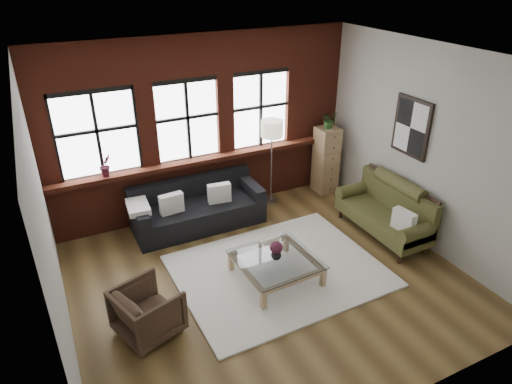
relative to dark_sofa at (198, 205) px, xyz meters
name	(u,v)px	position (x,y,z in m)	size (l,w,h in m)	color
floor	(268,278)	(0.40, -1.90, -0.41)	(5.50, 5.50, 0.00)	brown
ceiling	(271,59)	(0.40, -1.90, 2.79)	(5.50, 5.50, 0.00)	white
wall_back	(203,126)	(0.40, 0.60, 1.19)	(5.50, 5.50, 0.00)	#ABA99F
wall_front	(400,293)	(0.40, -4.40, 1.19)	(5.50, 5.50, 0.00)	#ABA99F
wall_left	(47,231)	(-2.35, -1.90, 1.19)	(5.00, 5.00, 0.00)	#ABA99F
wall_right	(424,148)	(3.15, -1.90, 1.19)	(5.00, 5.00, 0.00)	#ABA99F
brick_backwall	(204,127)	(0.40, 0.54, 1.19)	(5.50, 0.12, 3.20)	maroon
sill_ledge	(208,158)	(0.40, 0.45, 0.63)	(5.50, 0.30, 0.08)	maroon
window_left	(97,135)	(-1.40, 0.55, 1.34)	(1.38, 0.10, 1.50)	black
window_mid	(187,121)	(0.10, 0.55, 1.34)	(1.38, 0.10, 1.50)	black
window_right	(260,110)	(1.50, 0.55, 1.34)	(1.38, 0.10, 1.50)	black
wall_poster	(412,127)	(3.12, -1.60, 1.44)	(0.05, 0.74, 0.94)	black
shag_rug	(279,271)	(0.62, -1.83, -0.39)	(3.00, 2.36, 0.03)	silver
dark_sofa	(198,205)	(0.00, 0.00, 0.00)	(2.26, 0.91, 0.82)	black
pillow_a	(172,204)	(-0.48, -0.10, 0.19)	(0.40, 0.14, 0.34)	white
pillow_b	(219,193)	(0.38, -0.10, 0.19)	(0.40, 0.14, 0.34)	white
vintage_settee	(383,210)	(2.70, -1.68, 0.07)	(0.80, 1.81, 0.97)	#44441F
pillow_settee	(404,221)	(2.62, -2.24, 0.18)	(0.14, 0.38, 0.34)	white
armchair	(148,311)	(-1.45, -2.19, -0.07)	(0.72, 0.74, 0.67)	#39291C
coffee_table	(276,269)	(0.50, -1.96, -0.23)	(1.11, 1.11, 0.37)	#A58359
vase	(276,254)	(0.50, -1.96, 0.03)	(0.15, 0.15, 0.16)	#B2B2B2
flowers	(276,247)	(0.50, -1.96, 0.15)	(0.19, 0.19, 0.19)	#511B2F
drawer_chest	(326,160)	(2.78, 0.16, 0.26)	(0.41, 0.41, 1.33)	#A58359
potted_plant_top	(329,120)	(2.78, 0.16, 1.09)	(0.30, 0.26, 0.33)	#2D5923
floor_lamp	(271,159)	(1.57, 0.21, 0.49)	(0.40, 0.40, 1.80)	#A5A5A8
sill_plant	(105,165)	(-1.37, 0.42, 0.86)	(0.20, 0.16, 0.37)	#511B2F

